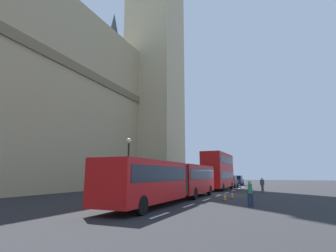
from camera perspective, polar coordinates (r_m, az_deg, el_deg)
name	(u,v)px	position (r m, az deg, el deg)	size (l,w,h in m)	color
ground_plane	(221,195)	(28.22, 11.62, -14.59)	(160.00, 160.00, 0.00)	#262628
lane_centre_marking	(223,194)	(29.26, 12.06, -14.42)	(34.40, 0.16, 0.01)	silver
articulated_bus	(172,178)	(20.62, 0.98, -11.49)	(17.19, 2.54, 2.90)	red
double_decker_bus	(218,170)	(36.63, 11.02, -9.41)	(9.62, 2.54, 4.90)	red
sedan_lead	(231,182)	(44.42, 13.67, -11.81)	(4.40, 1.86, 1.85)	black
sedan_trailing	(238,180)	(52.82, 15.08, -11.51)	(4.40, 1.86, 1.85)	navy
traffic_cone_west	(225,197)	(21.91, 12.40, -15.03)	(0.36, 0.36, 0.58)	black
traffic_cone_middle	(232,195)	(24.32, 13.95, -14.50)	(0.36, 0.36, 0.58)	black
street_lamp	(128,163)	(23.34, -8.74, -8.05)	(0.44, 0.44, 5.27)	black
pedestrian_near_cones	(250,192)	(18.01, 17.66, -13.78)	(0.44, 0.36, 1.69)	#262D4C
pedestrian_by_kerb	(262,185)	(32.29, 20.06, -12.03)	(0.46, 0.45, 1.69)	#726651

